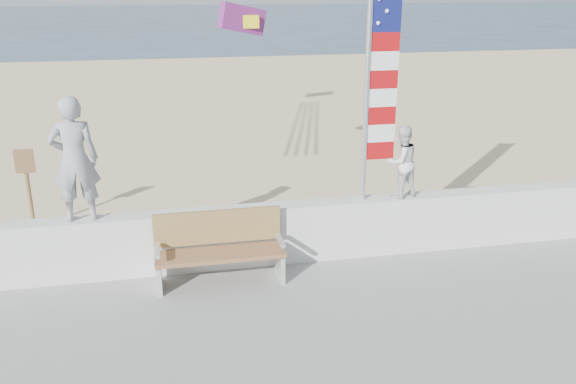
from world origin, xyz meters
name	(u,v)px	position (x,y,z in m)	size (l,w,h in m)	color
ground	(302,343)	(0.00, 0.00, 0.00)	(220.00, 220.00, 0.00)	#2D425A
sand	(224,151)	(0.00, 9.00, 0.04)	(90.00, 40.00, 0.08)	beige
seawall	(272,234)	(0.00, 2.00, 0.63)	(30.00, 0.35, 0.90)	silver
adult	(74,160)	(-2.71, 2.00, 1.95)	(0.64, 0.42, 1.75)	#939499
child	(401,162)	(2.00, 2.00, 1.64)	(0.54, 0.42, 1.11)	silver
bench	(219,247)	(-0.84, 1.55, 0.69)	(1.80, 0.57, 1.00)	#8E613E
flag	(376,73)	(1.53, 2.00, 2.99)	(0.50, 0.08, 3.50)	silver
parafoil_kite	(243,19)	(0.20, 6.18, 3.50)	(1.03, 0.55, 0.68)	red
sign	(28,183)	(-3.86, 4.34, 0.94)	(0.32, 0.07, 1.46)	olive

